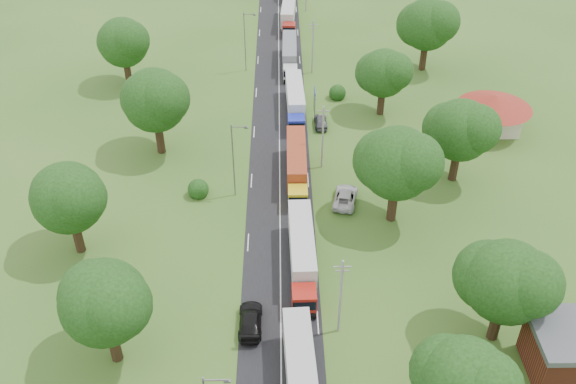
{
  "coord_description": "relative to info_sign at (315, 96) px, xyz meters",
  "views": [
    {
      "loc": [
        0.07,
        -48.56,
        47.08
      ],
      "look_at": [
        0.95,
        11.42,
        3.0
      ],
      "focal_mm": 40.0,
      "sensor_mm": 36.0,
      "label": 1
    }
  ],
  "objects": [
    {
      "name": "ground",
      "position": [
        -5.2,
        -35.0,
        -3.0
      ],
      "size": [
        260.0,
        260.0,
        0.0
      ],
      "primitive_type": "plane",
      "color": "#2F561C",
      "rests_on": "ground"
    },
    {
      "name": "road",
      "position": [
        -5.2,
        -15.0,
        -3.0
      ],
      "size": [
        8.0,
        200.0,
        0.04
      ],
      "primitive_type": "cube",
      "color": "black",
      "rests_on": "ground"
    },
    {
      "name": "info_sign",
      "position": [
        0.0,
        0.0,
        0.0
      ],
      "size": [
        0.12,
        3.1,
        4.1
      ],
      "color": "slate",
      "rests_on": "ground"
    },
    {
      "name": "pole_1",
      "position": [
        0.3,
        -42.0,
        1.68
      ],
      "size": [
        1.6,
        0.24,
        9.0
      ],
      "color": "gray",
      "rests_on": "ground"
    },
    {
      "name": "pole_2",
      "position": [
        0.3,
        -14.0,
        1.68
      ],
      "size": [
        1.6,
        0.24,
        9.0
      ],
      "color": "gray",
      "rests_on": "ground"
    },
    {
      "name": "pole_3",
      "position": [
        0.3,
        14.0,
        1.68
      ],
      "size": [
        1.6,
        0.24,
        9.0
      ],
      "color": "gray",
      "rests_on": "ground"
    },
    {
      "name": "lamp_1",
      "position": [
        -10.55,
        -20.0,
        2.55
      ],
      "size": [
        2.03,
        0.22,
        10.0
      ],
      "color": "slate",
      "rests_on": "ground"
    },
    {
      "name": "lamp_2",
      "position": [
        -10.55,
        15.0,
        2.55
      ],
      "size": [
        2.03,
        0.22,
        10.0
      ],
      "color": "slate",
      "rests_on": "ground"
    },
    {
      "name": "tree_2",
      "position": [
        8.79,
        -52.86,
        3.59
      ],
      "size": [
        8.0,
        8.0,
        10.1
      ],
      "color": "#382616",
      "rests_on": "ground"
    },
    {
      "name": "tree_3",
      "position": [
        14.79,
        -42.84,
        4.22
      ],
      "size": [
        8.8,
        8.8,
        11.07
      ],
      "color": "#382616",
      "rests_on": "ground"
    },
    {
      "name": "tree_4",
      "position": [
        7.79,
        -24.83,
        4.85
      ],
      "size": [
        9.6,
        9.6,
        12.05
      ],
      "color": "#382616",
      "rests_on": "ground"
    },
    {
      "name": "tree_5",
      "position": [
        16.79,
        -16.84,
        4.22
      ],
      "size": [
        8.8,
        8.8,
        11.07
      ],
      "color": "#382616",
      "rests_on": "ground"
    },
    {
      "name": "tree_6",
      "position": [
        9.79,
        0.14,
        3.59
      ],
      "size": [
        8.0,
        8.0,
        10.1
      ],
      "color": "#382616",
      "rests_on": "ground"
    },
    {
      "name": "tree_7",
      "position": [
        18.79,
        15.17,
        4.85
      ],
      "size": [
        9.6,
        9.6,
        12.05
      ],
      "color": "#382616",
      "rests_on": "ground"
    },
    {
      "name": "tree_10",
      "position": [
        -20.21,
        -44.84,
        4.22
      ],
      "size": [
        8.8,
        8.8,
        11.07
      ],
      "color": "#382616",
      "rests_on": "ground"
    },
    {
      "name": "tree_11",
      "position": [
        -27.21,
        -29.84,
        4.22
      ],
      "size": [
        8.8,
        8.8,
        11.07
      ],
      "color": "#382616",
      "rests_on": "ground"
    },
    {
      "name": "tree_12",
      "position": [
        -21.21,
        -9.83,
        4.85
      ],
      "size": [
        9.6,
        9.6,
        12.05
      ],
      "color": "#382616",
      "rests_on": "ground"
    },
    {
      "name": "tree_13",
      "position": [
        -29.21,
        10.16,
        4.22
      ],
      "size": [
        8.8,
        8.8,
        11.07
      ],
      "color": "#382616",
      "rests_on": "ground"
    },
    {
      "name": "house_cream",
      "position": [
        24.8,
        -5.0,
        0.64
      ],
      "size": [
        10.08,
        10.08,
        5.8
      ],
      "color": "beige",
      "rests_on": "ground"
    },
    {
      "name": "truck_0",
      "position": [
        -3.54,
        -49.46,
        -0.9
      ],
      "size": [
        2.99,
        14.32,
        3.96
      ],
      "color": "silver",
      "rests_on": "ground"
    },
    {
      "name": "truck_1",
      "position": [
        -2.91,
        -33.24,
        -0.88
      ],
      "size": [
        2.73,
        14.42,
        3.99
      ],
      "color": "#A31C12",
      "rests_on": "ground"
    },
    {
      "name": "truck_2",
      "position": [
        -3.07,
        -16.62,
        -0.93
      ],
      "size": [
        2.5,
        14.06,
        3.9
      ],
      "color": "gold",
      "rests_on": "ground"
    },
    {
      "name": "truck_3",
      "position": [
        -2.83,
        0.43,
        -0.94
      ],
      "size": [
        2.72,
        14.05,
        3.89
      ],
      "color": "#1C29AB",
      "rests_on": "ground"
    },
    {
      "name": "truck_4",
      "position": [
        -3.38,
        16.71,
        -1.0
      ],
      "size": [
        2.5,
        13.59,
        3.77
      ],
      "color": "silver",
      "rests_on": "ground"
    },
    {
      "name": "truck_5",
      "position": [
        -3.3,
        34.73,
        -0.96
      ],
      "size": [
        3.09,
        13.92,
        3.84
      ],
      "color": "maroon",
      "rests_on": "ground"
    },
    {
      "name": "car_lane_rear",
      "position": [
        -8.12,
        -41.34,
        -2.2
      ],
      "size": [
        2.24,
        5.51,
        1.6
      ],
      "primitive_type": "imported",
      "rotation": [
        0.0,
        0.0,
        3.14
      ],
      "color": "black",
      "rests_on": "ground"
    },
    {
      "name": "car_verge_near",
      "position": [
        2.7,
        -21.69,
        -2.22
      ],
      "size": [
        3.74,
        6.08,
        1.57
      ],
      "primitive_type": "imported",
      "rotation": [
        0.0,
        0.0,
        2.93
      ],
      "color": "silver",
      "rests_on": "ground"
    },
    {
      "name": "car_verge_far",
      "position": [
        0.77,
        -3.46,
        -2.26
      ],
      "size": [
        1.86,
        4.42,
        1.49
      ],
      "primitive_type": "imported",
      "rotation": [
        0.0,
        0.0,
        3.16
      ],
      "color": "#4E5054",
      "rests_on": "ground"
    }
  ]
}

